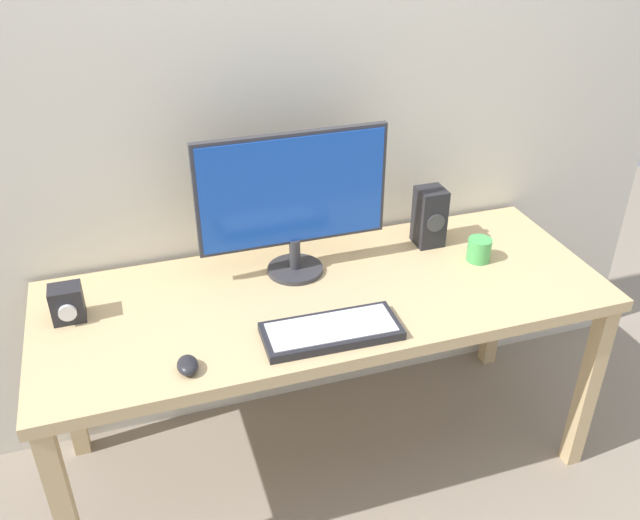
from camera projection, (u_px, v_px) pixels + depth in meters
name	position (u px, v px, depth m)	size (l,w,h in m)	color
ground_plane	(324.00, 454.00, 2.52)	(6.00, 6.00, 0.00)	gray
wall_back	(286.00, 14.00, 2.06)	(2.96, 0.04, 3.00)	silver
desk	(325.00, 310.00, 2.18)	(1.80, 0.69, 0.73)	tan
monitor	(293.00, 197.00, 2.12)	(0.61, 0.18, 0.48)	#333338
keyboard_primary	(331.00, 331.00, 1.94)	(0.40, 0.18, 0.03)	#232328
mouse	(188.00, 365.00, 1.81)	(0.06, 0.08, 0.04)	#232328
speaker_right	(429.00, 217.00, 2.36)	(0.09, 0.10, 0.21)	#232328
audio_controller	(67.00, 304.00, 1.99)	(0.09, 0.09, 0.11)	#232328
coffee_mug	(479.00, 250.00, 2.29)	(0.08, 0.08, 0.08)	#4CB259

